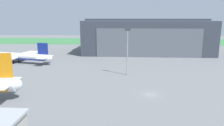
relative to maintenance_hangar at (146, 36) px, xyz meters
The scene contains 5 objects.
ground_plane 86.05m from the maintenance_hangar, 94.17° to the right, with size 440.00×440.00×0.00m, color slate.
grass_field_strip 67.11m from the maintenance_hangar, 95.38° to the left, with size 440.00×56.00×0.08m, color #387641.
maintenance_hangar is the anchor object (origin of this frame).
airliner_far_right 85.52m from the maintenance_hangar, 151.82° to the right, with size 47.82×38.14×11.32m.
apron_light_mast 63.38m from the maintenance_hangar, 102.17° to the right, with size 2.40×0.50×19.62m.
Camera 1 is at (-8.17, -64.36, 24.24)m, focal length 33.88 mm.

